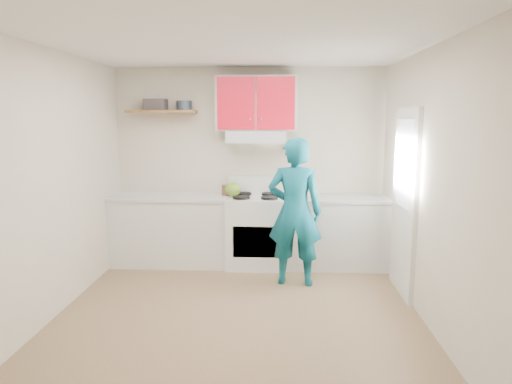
# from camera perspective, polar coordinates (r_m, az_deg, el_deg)

# --- Properties ---
(floor) EXTENTS (3.80, 3.80, 0.00)m
(floor) POSITION_cam_1_polar(r_m,az_deg,el_deg) (4.80, -2.18, -14.74)
(floor) COLOR brown
(floor) RESTS_ON ground
(ceiling) EXTENTS (3.60, 3.80, 0.04)m
(ceiling) POSITION_cam_1_polar(r_m,az_deg,el_deg) (4.44, -2.39, 17.64)
(ceiling) COLOR white
(ceiling) RESTS_ON floor
(back_wall) EXTENTS (3.60, 0.04, 2.60)m
(back_wall) POSITION_cam_1_polar(r_m,az_deg,el_deg) (6.32, -0.77, 3.30)
(back_wall) COLOR beige
(back_wall) RESTS_ON floor
(front_wall) EXTENTS (3.60, 0.04, 2.60)m
(front_wall) POSITION_cam_1_polar(r_m,az_deg,el_deg) (2.58, -5.98, -5.34)
(front_wall) COLOR beige
(front_wall) RESTS_ON floor
(left_wall) EXTENTS (0.04, 3.80, 2.60)m
(left_wall) POSITION_cam_1_polar(r_m,az_deg,el_deg) (4.93, -23.60, 0.88)
(left_wall) COLOR beige
(left_wall) RESTS_ON floor
(right_wall) EXTENTS (0.04, 3.80, 2.60)m
(right_wall) POSITION_cam_1_polar(r_m,az_deg,el_deg) (4.64, 20.45, 0.59)
(right_wall) COLOR beige
(right_wall) RESTS_ON floor
(door) EXTENTS (0.05, 0.85, 2.05)m
(door) POSITION_cam_1_polar(r_m,az_deg,el_deg) (5.34, 17.78, -1.20)
(door) COLOR white
(door) RESTS_ON floor
(door_glass) EXTENTS (0.01, 0.55, 0.95)m
(door_glass) POSITION_cam_1_polar(r_m,az_deg,el_deg) (5.28, 17.73, 3.34)
(door_glass) COLOR white
(door_glass) RESTS_ON door
(counter_left) EXTENTS (1.52, 0.60, 0.90)m
(counter_left) POSITION_cam_1_polar(r_m,az_deg,el_deg) (6.32, -10.41, -4.67)
(counter_left) COLOR silver
(counter_left) RESTS_ON floor
(counter_right) EXTENTS (1.32, 0.60, 0.90)m
(counter_right) POSITION_cam_1_polar(r_m,az_deg,el_deg) (6.20, 9.68, -4.92)
(counter_right) COLOR silver
(counter_right) RESTS_ON floor
(stove) EXTENTS (0.76, 0.65, 0.92)m
(stove) POSITION_cam_1_polar(r_m,az_deg,el_deg) (6.14, -0.00, -4.84)
(stove) COLOR white
(stove) RESTS_ON floor
(range_hood) EXTENTS (0.76, 0.44, 0.15)m
(range_hood) POSITION_cam_1_polar(r_m,az_deg,el_deg) (6.06, 0.04, 6.80)
(range_hood) COLOR silver
(range_hood) RESTS_ON back_wall
(upper_cabinets) EXTENTS (1.02, 0.33, 0.70)m
(upper_cabinets) POSITION_cam_1_polar(r_m,az_deg,el_deg) (6.12, 0.07, 10.80)
(upper_cabinets) COLOR red
(upper_cabinets) RESTS_ON back_wall
(shelf) EXTENTS (0.90, 0.30, 0.04)m
(shelf) POSITION_cam_1_polar(r_m,az_deg,el_deg) (6.31, -11.50, 9.66)
(shelf) COLOR brown
(shelf) RESTS_ON back_wall
(books) EXTENTS (0.29, 0.21, 0.15)m
(books) POSITION_cam_1_polar(r_m,az_deg,el_deg) (6.37, -12.21, 10.45)
(books) COLOR #463E41
(books) RESTS_ON shelf
(tin) EXTENTS (0.24, 0.24, 0.12)m
(tin) POSITION_cam_1_polar(r_m,az_deg,el_deg) (6.29, -8.82, 10.46)
(tin) COLOR #333D4C
(tin) RESTS_ON shelf
(kettle) EXTENTS (0.26, 0.26, 0.18)m
(kettle) POSITION_cam_1_polar(r_m,az_deg,el_deg) (6.10, -2.86, 0.36)
(kettle) COLOR olive
(kettle) RESTS_ON stove
(crock) EXTENTS (0.15, 0.15, 0.16)m
(crock) POSITION_cam_1_polar(r_m,az_deg,el_deg) (6.16, -3.62, 0.13)
(crock) COLOR brown
(crock) RESTS_ON counter_left
(cutting_board) EXTENTS (0.36, 0.28, 0.02)m
(cutting_board) POSITION_cam_1_polar(r_m,az_deg,el_deg) (6.08, 8.66, -0.75)
(cutting_board) COLOR olive
(cutting_board) RESTS_ON counter_right
(silicone_mat) EXTENTS (0.30, 0.27, 0.01)m
(silicone_mat) POSITION_cam_1_polar(r_m,az_deg,el_deg) (6.08, 13.33, -0.95)
(silicone_mat) COLOR red
(silicone_mat) RESTS_ON counter_right
(person) EXTENTS (0.68, 0.49, 1.73)m
(person) POSITION_cam_1_polar(r_m,az_deg,el_deg) (5.39, 4.80, -2.43)
(person) COLOR #0B5668
(person) RESTS_ON floor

